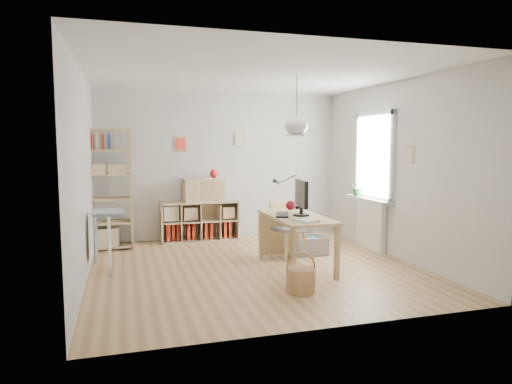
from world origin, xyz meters
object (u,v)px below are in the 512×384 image
object	(u,v)px
desk	(296,222)
drawer_chest	(204,190)
cube_shelf	(198,224)
chair	(285,226)
storage_chest	(307,241)
tall_bookshelf	(106,184)
monitor	(301,196)

from	to	relation	value
desk	drawer_chest	size ratio (longest dim) A/B	2.07
cube_shelf	chair	distance (m)	1.93
desk	storage_chest	world-z (taller)	desk
tall_bookshelf	drawer_chest	size ratio (longest dim) A/B	2.76
tall_bookshelf	monitor	bearing A→B (deg)	-36.76
tall_bookshelf	monitor	distance (m)	3.32
desk	drawer_chest	world-z (taller)	drawer_chest
monitor	drawer_chest	distance (m)	2.44
tall_bookshelf	storage_chest	xyz separation A→B (m)	(3.08, -1.21, -0.89)
desk	tall_bookshelf	distance (m)	3.27
storage_chest	drawer_chest	distance (m)	2.15
storage_chest	tall_bookshelf	bearing A→B (deg)	156.60
monitor	drawer_chest	xyz separation A→B (m)	(-0.99, 2.22, -0.11)
tall_bookshelf	drawer_chest	distance (m)	1.69
cube_shelf	tall_bookshelf	size ratio (longest dim) A/B	0.70
desk	storage_chest	size ratio (longest dim) A/B	2.31
cube_shelf	storage_chest	xyz separation A→B (m)	(1.51, -1.49, -0.11)
desk	tall_bookshelf	xyz separation A→B (m)	(-2.59, 1.95, 0.43)
tall_bookshelf	monitor	size ratio (longest dim) A/B	3.46
cube_shelf	monitor	xyz separation A→B (m)	(1.09, -2.27, 0.73)
tall_bookshelf	chair	xyz separation A→B (m)	(2.68, -1.28, -0.60)
desk	chair	bearing A→B (deg)	82.17
monitor	storage_chest	bearing A→B (deg)	70.13
cube_shelf	storage_chest	size ratio (longest dim) A/B	2.16
chair	drawer_chest	world-z (taller)	drawer_chest
desk	chair	distance (m)	0.69
chair	monitor	world-z (taller)	monitor
storage_chest	monitor	size ratio (longest dim) A/B	1.12
desk	monitor	bearing A→B (deg)	-26.06
drawer_chest	chair	bearing A→B (deg)	-58.81
drawer_chest	desk	bearing A→B (deg)	-69.63
cube_shelf	drawer_chest	bearing A→B (deg)	-22.27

